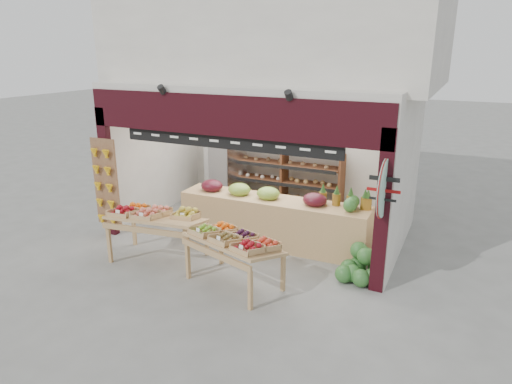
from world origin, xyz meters
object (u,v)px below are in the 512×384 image
object	(u,v)px
back_shelving	(284,166)
display_table_left	(152,216)
mid_counter	(272,220)
watermelon_pile	(362,268)
cardboard_stack	(223,209)
refrigerator	(226,167)
display_table_right	(234,241)

from	to	relation	value
back_shelving	display_table_left	world-z (taller)	back_shelving
mid_counter	display_table_left	size ratio (longest dim) A/B	2.12
mid_counter	watermelon_pile	distance (m)	2.10
back_shelving	cardboard_stack	distance (m)	1.79
refrigerator	display_table_left	size ratio (longest dim) A/B	1.07
watermelon_pile	display_table_right	bearing A→B (deg)	-150.15
back_shelving	display_table_right	distance (m)	3.80
back_shelving	refrigerator	xyz separation A→B (m)	(-1.48, -0.20, -0.15)
back_shelving	mid_counter	bearing A→B (deg)	-74.28
watermelon_pile	display_table_left	bearing A→B (deg)	-167.95
back_shelving	watermelon_pile	xyz separation A→B (m)	(2.50, -2.66, -0.90)
mid_counter	display_table_right	bearing A→B (deg)	-86.94
back_shelving	watermelon_pile	world-z (taller)	back_shelving
back_shelving	watermelon_pile	distance (m)	3.76
mid_counter	back_shelving	bearing A→B (deg)	105.72
refrigerator	watermelon_pile	bearing A→B (deg)	-17.21
back_shelving	display_table_right	size ratio (longest dim) A/B	1.61
cardboard_stack	mid_counter	xyz separation A→B (m)	(1.53, -0.71, 0.25)
cardboard_stack	display_table_right	world-z (taller)	display_table_right
cardboard_stack	display_table_left	size ratio (longest dim) A/B	0.60
display_table_right	refrigerator	bearing A→B (deg)	120.95
mid_counter	cardboard_stack	bearing A→B (deg)	155.07
cardboard_stack	display_table_right	bearing A→B (deg)	-56.92
refrigerator	mid_counter	bearing A→B (deg)	-26.27
mid_counter	display_table_left	xyz separation A→B (m)	(-1.74, -1.50, 0.31)
display_table_left	display_table_right	bearing A→B (deg)	-8.61
refrigerator	display_table_right	bearing A→B (deg)	-44.43
watermelon_pile	back_shelving	bearing A→B (deg)	133.19
cardboard_stack	display_table_left	distance (m)	2.29
display_table_right	watermelon_pile	size ratio (longest dim) A/B	2.15
cardboard_stack	watermelon_pile	world-z (taller)	cardboard_stack
mid_counter	watermelon_pile	bearing A→B (deg)	-20.14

